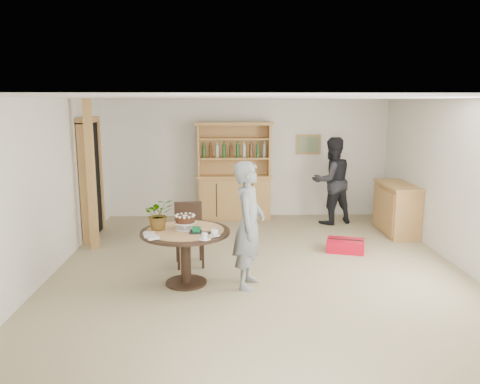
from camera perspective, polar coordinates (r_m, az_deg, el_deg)
name	(u,v)px	position (r m, az deg, el deg)	size (l,w,h in m)	color
ground	(260,272)	(6.94, 2.41, -9.70)	(7.00, 7.00, 0.00)	tan
room_shell	(261,153)	(6.55, 2.55, 4.74)	(6.04, 7.04, 2.52)	white
doorway	(91,177)	(8.92, -17.73, 1.77)	(0.13, 1.10, 2.18)	black
pine_post	(91,176)	(8.07, -17.69, 1.89)	(0.12, 0.12, 2.50)	tan
hutch	(234,186)	(9.88, -0.72, 0.68)	(1.62, 0.54, 2.04)	tan
sideboard	(397,208)	(9.29, 18.56, -1.91)	(0.54, 1.26, 0.94)	tan
dining_table	(185,241)	(6.36, -6.68, -5.97)	(1.20, 1.20, 0.76)	black
dining_chair	(189,230)	(7.17, -6.23, -4.58)	(0.48, 0.48, 0.95)	black
birthday_cake	(185,220)	(6.33, -6.70, -3.42)	(0.30, 0.30, 0.20)	white
flower_vase	(159,214)	(6.35, -9.86, -2.66)	(0.38, 0.33, 0.42)	#3F7233
gift_tray	(201,230)	(6.18, -4.82, -4.69)	(0.30, 0.20, 0.08)	black
coffee_cup_a	(215,233)	(6.02, -3.12, -4.96)	(0.15, 0.15, 0.09)	white
coffee_cup_b	(205,237)	(5.86, -4.33, -5.47)	(0.15, 0.15, 0.08)	white
napkins	(151,236)	(6.06, -10.83, -5.26)	(0.24, 0.33, 0.03)	white
teen_boy	(249,225)	(6.18, 1.09, -4.04)	(0.62, 0.41, 1.69)	gray
adult_person	(332,181)	(9.62, 11.11, 1.35)	(0.85, 0.67, 1.76)	black
red_suitcase	(345,246)	(8.00, 12.73, -6.39)	(0.69, 0.55, 0.21)	red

